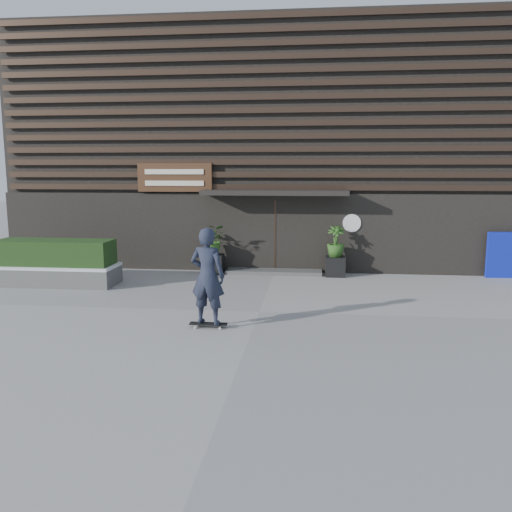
# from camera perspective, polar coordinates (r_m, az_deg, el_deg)

# --- Properties ---
(ground) EXTENTS (80.00, 80.00, 0.00)m
(ground) POSITION_cam_1_polar(r_m,az_deg,el_deg) (12.15, 0.37, -6.10)
(ground) COLOR #9A9692
(ground) RESTS_ON ground
(entrance_step) EXTENTS (3.00, 0.80, 0.12)m
(entrance_step) POSITION_cam_1_polar(r_m,az_deg,el_deg) (16.60, 1.98, -1.70)
(entrance_step) COLOR #494946
(entrance_step) RESTS_ON ground
(planter_pot_left) EXTENTS (0.60, 0.60, 0.60)m
(planter_pot_left) POSITION_cam_1_polar(r_m,az_deg,el_deg) (16.61, -4.62, -0.88)
(planter_pot_left) COLOR black
(planter_pot_left) RESTS_ON ground
(bamboo_left) EXTENTS (0.86, 0.75, 0.96)m
(bamboo_left) POSITION_cam_1_polar(r_m,az_deg,el_deg) (16.49, -4.65, 1.79)
(bamboo_left) COLOR #2D591E
(bamboo_left) RESTS_ON planter_pot_left
(planter_pot_right) EXTENTS (0.60, 0.60, 0.60)m
(planter_pot_right) POSITION_cam_1_polar(r_m,az_deg,el_deg) (16.33, 8.60, -1.12)
(planter_pot_right) COLOR black
(planter_pot_right) RESTS_ON ground
(bamboo_right) EXTENTS (0.54, 0.54, 0.96)m
(bamboo_right) POSITION_cam_1_polar(r_m,az_deg,el_deg) (16.21, 8.67, 1.59)
(bamboo_right) COLOR #2D591E
(bamboo_right) RESTS_ON planter_pot_right
(raised_bed) EXTENTS (3.50, 1.20, 0.50)m
(raised_bed) POSITION_cam_1_polar(r_m,az_deg,el_deg) (16.04, -20.92, -2.01)
(raised_bed) COLOR #4F4F4D
(raised_bed) RESTS_ON ground
(snow_layer) EXTENTS (3.50, 1.20, 0.08)m
(snow_layer) POSITION_cam_1_polar(r_m,az_deg,el_deg) (15.99, -20.98, -0.99)
(snow_layer) COLOR white
(snow_layer) RESTS_ON raised_bed
(hedge) EXTENTS (3.30, 1.00, 0.70)m
(hedge) POSITION_cam_1_polar(r_m,az_deg,el_deg) (15.93, -21.06, 0.39)
(hedge) COLOR #1A3513
(hedge) RESTS_ON snow_layer
(blue_tarp) EXTENTS (1.49, 0.22, 1.40)m
(blue_tarp) POSITION_cam_1_polar(r_m,az_deg,el_deg) (17.60, 26.04, 0.09)
(blue_tarp) COLOR #0D1AAA
(blue_tarp) RESTS_ON ground
(building) EXTENTS (18.00, 11.00, 8.00)m
(building) POSITION_cam_1_polar(r_m,az_deg,el_deg) (21.66, 3.11, 11.31)
(building) COLOR black
(building) RESTS_ON ground
(skateboarder) EXTENTS (0.81, 0.61, 2.09)m
(skateboarder) POSITION_cam_1_polar(r_m,az_deg,el_deg) (10.75, -5.28, -2.21)
(skateboarder) COLOR black
(skateboarder) RESTS_ON ground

